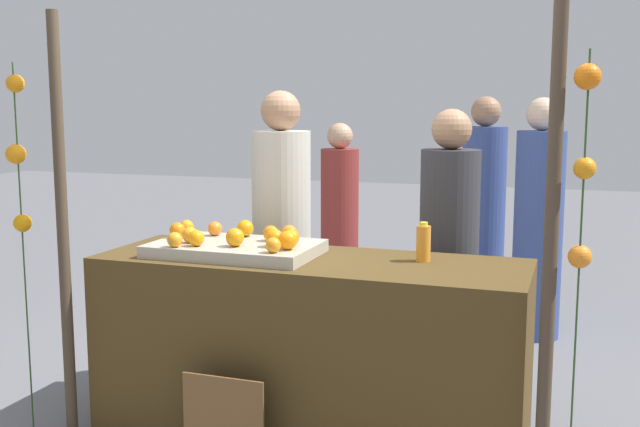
% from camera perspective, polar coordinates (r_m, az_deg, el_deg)
% --- Properties ---
extents(stall_counter, '(2.09, 0.71, 0.88)m').
position_cam_1_polar(stall_counter, '(3.73, -0.77, -10.11)').
color(stall_counter, '#4C3819').
rests_on(stall_counter, ground_plane).
extents(orange_tray, '(0.81, 0.50, 0.06)m').
position_cam_1_polar(orange_tray, '(3.73, -6.50, -2.69)').
color(orange_tray, '#B2AD99').
rests_on(orange_tray, stall_counter).
extents(orange_0, '(0.09, 0.09, 0.09)m').
position_cam_1_polar(orange_0, '(3.59, -3.51, -1.88)').
color(orange_0, orange).
rests_on(orange_0, orange_tray).
extents(orange_1, '(0.09, 0.09, 0.09)m').
position_cam_1_polar(orange_1, '(3.89, -5.74, -1.13)').
color(orange_1, orange).
rests_on(orange_1, orange_tray).
extents(orange_2, '(0.08, 0.08, 0.08)m').
position_cam_1_polar(orange_2, '(3.65, -9.43, -1.87)').
color(orange_2, orange).
rests_on(orange_2, orange_tray).
extents(orange_3, '(0.09, 0.09, 0.09)m').
position_cam_1_polar(orange_3, '(3.52, -2.50, -2.06)').
color(orange_3, orange).
rests_on(orange_3, orange_tray).
extents(orange_4, '(0.09, 0.09, 0.09)m').
position_cam_1_polar(orange_4, '(3.62, -6.52, -1.83)').
color(orange_4, orange).
rests_on(orange_4, orange_tray).
extents(orange_5, '(0.07, 0.07, 0.07)m').
position_cam_1_polar(orange_5, '(4.02, -10.15, -1.01)').
color(orange_5, orange).
rests_on(orange_5, orange_tray).
extents(orange_6, '(0.08, 0.08, 0.08)m').
position_cam_1_polar(orange_6, '(3.62, -2.22, -1.86)').
color(orange_6, orange).
rests_on(orange_6, orange_tray).
extents(orange_7, '(0.07, 0.07, 0.07)m').
position_cam_1_polar(orange_7, '(3.94, -8.03, -1.15)').
color(orange_7, orange).
rests_on(orange_7, orange_tray).
extents(orange_8, '(0.08, 0.08, 0.08)m').
position_cam_1_polar(orange_8, '(3.75, -3.78, -1.52)').
color(orange_8, orange).
rests_on(orange_8, orange_tray).
extents(orange_9, '(0.08, 0.08, 0.08)m').
position_cam_1_polar(orange_9, '(3.91, -10.82, -1.24)').
color(orange_9, orange).
rests_on(orange_9, orange_tray).
extents(orange_10, '(0.07, 0.07, 0.07)m').
position_cam_1_polar(orange_10, '(3.64, -11.04, -1.98)').
color(orange_10, orange).
rests_on(orange_10, orange_tray).
extents(orange_11, '(0.07, 0.07, 0.07)m').
position_cam_1_polar(orange_11, '(3.45, -3.60, -2.43)').
color(orange_11, orange).
rests_on(orange_11, orange_tray).
extents(orange_12, '(0.08, 0.08, 0.08)m').
position_cam_1_polar(orange_12, '(3.75, -9.91, -1.63)').
color(orange_12, orange).
rests_on(orange_12, orange_tray).
extents(orange_13, '(0.09, 0.09, 0.09)m').
position_cam_1_polar(orange_13, '(3.72, -2.37, -1.54)').
color(orange_13, orange).
rests_on(orange_13, orange_tray).
extents(juice_bottle, '(0.07, 0.07, 0.19)m').
position_cam_1_polar(juice_bottle, '(3.57, 7.91, -2.25)').
color(juice_bottle, orange).
rests_on(juice_bottle, stall_counter).
extents(chalkboard_sign, '(0.39, 0.03, 0.44)m').
position_cam_1_polar(chalkboard_sign, '(3.49, -7.34, -15.62)').
color(chalkboard_sign, brown).
rests_on(chalkboard_sign, ground_plane).
extents(vendor_left, '(0.34, 0.34, 1.70)m').
position_cam_1_polar(vendor_left, '(4.38, -2.95, -2.61)').
color(vendor_left, beige).
rests_on(vendor_left, ground_plane).
extents(vendor_right, '(0.32, 0.32, 1.60)m').
position_cam_1_polar(vendor_right, '(4.14, 9.78, -4.03)').
color(vendor_right, '#333338').
rests_on(vendor_right, ground_plane).
extents(crowd_person_0, '(0.34, 0.34, 1.68)m').
position_cam_1_polar(crowd_person_0, '(5.40, 16.33, -1.03)').
color(crowd_person_0, '#384C8C').
rests_on(crowd_person_0, ground_plane).
extents(crowd_person_1, '(0.30, 0.30, 1.49)m').
position_cam_1_polar(crowd_person_1, '(5.87, 1.51, -0.84)').
color(crowd_person_1, maroon).
rests_on(crowd_person_1, ground_plane).
extents(crowd_person_2, '(0.34, 0.34, 1.69)m').
position_cam_1_polar(crowd_person_2, '(5.90, 12.34, -0.06)').
color(crowd_person_2, '#384C8C').
rests_on(crowd_person_2, ground_plane).
extents(canopy_post_left, '(0.06, 0.06, 2.06)m').
position_cam_1_polar(canopy_post_left, '(3.80, -19.07, -1.12)').
color(canopy_post_left, '#473828').
rests_on(canopy_post_left, ground_plane).
extents(canopy_post_right, '(0.06, 0.06, 2.06)m').
position_cam_1_polar(canopy_post_right, '(3.00, 17.17, -3.44)').
color(canopy_post_right, '#473828').
rests_on(canopy_post_right, ground_plane).
extents(garland_strand_left, '(0.11, 0.10, 1.82)m').
position_cam_1_polar(garland_strand_left, '(3.86, -22.08, 3.84)').
color(garland_strand_left, '#2D4C23').
rests_on(garland_strand_left, ground_plane).
extents(garland_strand_right, '(0.10, 0.10, 1.82)m').
position_cam_1_polar(garland_strand_right, '(2.93, 19.52, 3.44)').
color(garland_strand_right, '#2D4C23').
rests_on(garland_strand_right, ground_plane).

